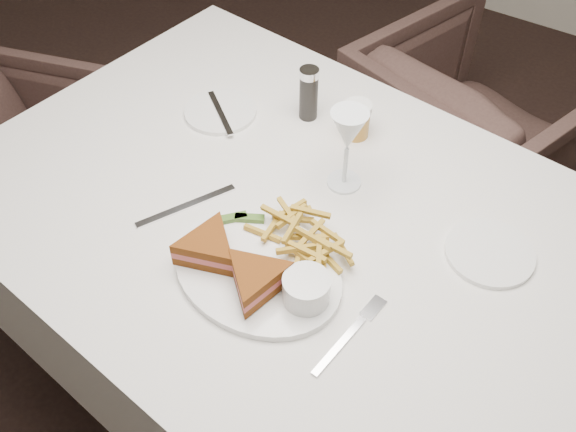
% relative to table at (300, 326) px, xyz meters
% --- Properties ---
extents(table, '(1.45, 1.05, 0.75)m').
position_rel_table_xyz_m(table, '(0.00, 0.00, 0.00)').
color(table, silver).
rests_on(table, ground).
extents(chair_far, '(0.80, 0.78, 0.67)m').
position_rel_table_xyz_m(chair_far, '(0.05, 0.97, -0.04)').
color(chair_far, '#402C27').
rests_on(chair_far, ground).
extents(chair_left, '(0.68, 0.70, 0.59)m').
position_rel_table_xyz_m(chair_left, '(-1.05, 0.06, -0.08)').
color(chair_left, '#402C27').
rests_on(chair_left, ground).
extents(table_setting, '(0.81, 0.66, 0.18)m').
position_rel_table_xyz_m(table_setting, '(0.00, -0.05, 0.41)').
color(table_setting, white).
rests_on(table_setting, table).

